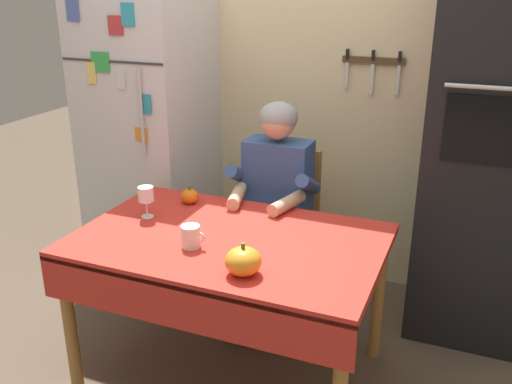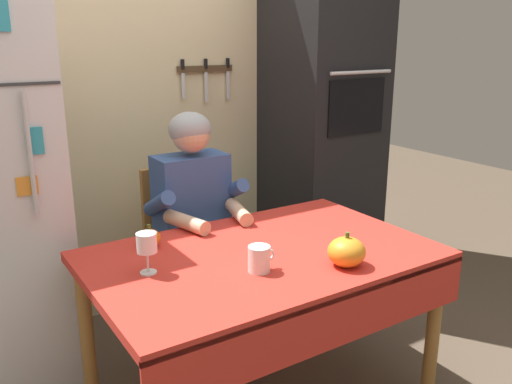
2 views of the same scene
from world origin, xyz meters
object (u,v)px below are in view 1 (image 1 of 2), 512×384
dining_table (227,256)px  pumpkin_medium (190,196)px  chair_behind_person (284,220)px  pumpkin_large (243,261)px  seated_person (273,195)px  wine_glass (146,195)px  wall_oven (488,146)px  refrigerator (150,137)px  coffee_mug (191,236)px

dining_table → pumpkin_medium: 0.51m
chair_behind_person → pumpkin_medium: bearing=-127.9°
pumpkin_large → seated_person: bearing=103.1°
chair_behind_person → wine_glass: bearing=-123.3°
wall_oven → refrigerator: bearing=-178.9°
coffee_mug → seated_person: bearing=81.7°
coffee_mug → dining_table: bearing=49.7°
dining_table → wine_glass: (-0.47, 0.08, 0.20)m
refrigerator → pumpkin_medium: size_ratio=18.15×
pumpkin_medium → seated_person: bearing=37.4°
refrigerator → pumpkin_large: refrigerator is taller
dining_table → pumpkin_medium: size_ratio=14.12×
chair_behind_person → pumpkin_medium: chair_behind_person is taller
dining_table → seated_person: seated_person is taller
refrigerator → coffee_mug: (0.84, -1.01, -0.11)m
chair_behind_person → coffee_mug: 0.97m
wall_oven → pumpkin_large: size_ratio=14.21×
wall_oven → dining_table: wall_oven is taller
wall_oven → pumpkin_medium: (-1.42, -0.60, -0.27)m
wall_oven → wine_glass: (-1.52, -0.84, -0.19)m
wine_glass → pumpkin_large: wine_glass is taller
refrigerator → seated_person: 1.00m
pumpkin_large → dining_table: bearing=126.5°
wall_oven → dining_table: 1.45m
seated_person → pumpkin_large: seated_person is taller
seated_person → pumpkin_medium: (-0.36, -0.28, 0.04)m
refrigerator → chair_behind_person: bearing=-5.5°
chair_behind_person → seated_person: 0.29m
chair_behind_person → coffee_mug: chair_behind_person is taller
wall_oven → chair_behind_person: wall_oven is taller
chair_behind_person → pumpkin_large: size_ratio=6.29×
coffee_mug → refrigerator: bearing=129.6°
pumpkin_large → wall_oven: bearing=54.5°
pumpkin_medium → wine_glass: bearing=-113.2°
wine_glass → coffee_mug: bearing=-30.2°
dining_table → pumpkin_large: pumpkin_large is taller
wine_glass → pumpkin_medium: size_ratio=1.61×
wall_oven → pumpkin_large: (-0.85, -1.19, -0.25)m
wall_oven → wine_glass: bearing=-151.0°
dining_table → wine_glass: 0.52m
coffee_mug → pumpkin_large: size_ratio=0.76×
seated_person → coffee_mug: size_ratio=11.08×
refrigerator → pumpkin_medium: refrigerator is taller
dining_table → seated_person: bearing=90.3°
chair_behind_person → coffee_mug: (-0.11, -0.92, 0.28)m
refrigerator → wall_oven: wall_oven is taller
seated_person → pumpkin_large: (0.20, -0.87, 0.06)m
seated_person → wine_glass: (-0.47, -0.52, 0.12)m
seated_person → pumpkin_medium: size_ratio=12.55×
refrigerator → seated_person: refrigerator is taller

